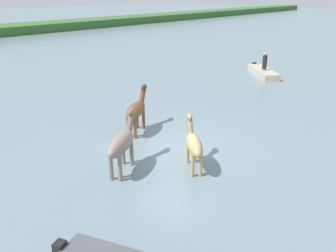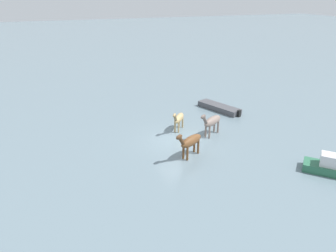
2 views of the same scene
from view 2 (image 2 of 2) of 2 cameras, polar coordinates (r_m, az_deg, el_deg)
ground_plane at (r=22.10m, az=1.67°, el=-2.59°), size 210.06×210.06×0.00m
horse_gray_outer at (r=22.60m, az=8.01°, el=0.82°), size 2.38×1.64×1.97m
horse_dark_mare at (r=23.29m, az=1.96°, el=1.38°), size 1.67×1.92×1.72m
horse_lead at (r=19.54m, az=4.11°, el=-2.83°), size 2.35×1.57×1.93m
boat_motor_center at (r=27.93m, az=9.37°, el=3.19°), size 2.58×4.20×0.72m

